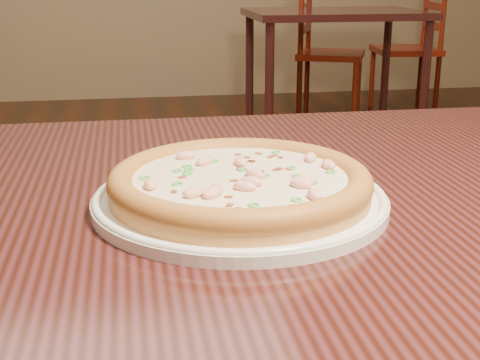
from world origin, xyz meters
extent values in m
cube|color=black|center=(0.26, -0.07, 0.73)|extent=(1.20, 0.80, 0.04)
cylinder|color=white|center=(0.14, -0.12, 0.76)|extent=(0.32, 0.32, 0.01)
torus|color=white|center=(0.14, -0.12, 0.76)|extent=(0.31, 0.31, 0.01)
cylinder|color=gold|center=(0.14, -0.12, 0.77)|extent=(0.28, 0.28, 0.02)
torus|color=#B86E39|center=(0.14, -0.12, 0.78)|extent=(0.28, 0.28, 0.03)
cylinder|color=beige|center=(0.14, -0.12, 0.78)|extent=(0.23, 0.23, 0.00)
ellipsoid|color=#F2B29E|center=(0.20, -0.16, 0.79)|extent=(0.03, 0.02, 0.01)
ellipsoid|color=#F2B29E|center=(0.15, -0.15, 0.79)|extent=(0.03, 0.02, 0.01)
ellipsoid|color=#F2B29E|center=(0.04, -0.15, 0.79)|extent=(0.01, 0.02, 0.01)
ellipsoid|color=#F2B29E|center=(0.11, -0.07, 0.79)|extent=(0.03, 0.03, 0.01)
ellipsoid|color=#F2B29E|center=(0.15, -0.13, 0.79)|extent=(0.03, 0.03, 0.01)
ellipsoid|color=#F2B29E|center=(0.24, -0.11, 0.79)|extent=(0.02, 0.02, 0.01)
ellipsoid|color=#F2B29E|center=(0.10, -0.18, 0.79)|extent=(0.03, 0.03, 0.01)
ellipsoid|color=#F2B29E|center=(0.14, -0.17, 0.79)|extent=(0.03, 0.02, 0.01)
ellipsoid|color=#F2B29E|center=(0.15, -0.08, 0.79)|extent=(0.02, 0.02, 0.01)
ellipsoid|color=#F2B29E|center=(0.09, -0.05, 0.79)|extent=(0.02, 0.01, 0.01)
ellipsoid|color=#F2B29E|center=(0.20, -0.20, 0.79)|extent=(0.01, 0.02, 0.01)
ellipsoid|color=#F2B29E|center=(0.09, -0.18, 0.79)|extent=(0.03, 0.02, 0.01)
ellipsoid|color=#F2B29E|center=(0.23, -0.08, 0.79)|extent=(0.02, 0.03, 0.01)
ellipsoid|color=#F2B29E|center=(0.11, -0.17, 0.79)|extent=(0.02, 0.03, 0.01)
ellipsoid|color=#F2B29E|center=(0.19, -0.17, 0.79)|extent=(0.03, 0.03, 0.01)
cube|color=maroon|center=(0.20, -0.11, 0.78)|extent=(0.01, 0.01, 0.00)
cube|color=maroon|center=(0.08, -0.12, 0.78)|extent=(0.01, 0.01, 0.00)
cube|color=maroon|center=(0.19, -0.05, 0.78)|extent=(0.01, 0.01, 0.00)
cube|color=maroon|center=(0.07, -0.16, 0.78)|extent=(0.01, 0.01, 0.00)
cube|color=maroon|center=(0.16, -0.05, 0.78)|extent=(0.01, 0.01, 0.00)
cube|color=maroon|center=(0.19, -0.06, 0.78)|extent=(0.01, 0.01, 0.00)
cube|color=maroon|center=(0.13, -0.14, 0.78)|extent=(0.01, 0.01, 0.00)
cube|color=maroon|center=(0.16, -0.11, 0.78)|extent=(0.01, 0.01, 0.00)
cube|color=maroon|center=(0.16, -0.07, 0.78)|extent=(0.01, 0.01, 0.00)
cube|color=maroon|center=(0.12, -0.22, 0.78)|extent=(0.01, 0.01, 0.00)
cube|color=maroon|center=(0.18, -0.04, 0.78)|extent=(0.01, 0.01, 0.00)
cube|color=maroon|center=(0.18, -0.11, 0.78)|extent=(0.01, 0.01, 0.00)
cube|color=maroon|center=(0.16, -0.07, 0.78)|extent=(0.01, 0.01, 0.00)
cube|color=maroon|center=(0.20, -0.06, 0.78)|extent=(0.01, 0.01, 0.00)
cube|color=maroon|center=(0.19, -0.10, 0.78)|extent=(0.01, 0.01, 0.00)
cube|color=maroon|center=(0.10, -0.18, 0.78)|extent=(0.01, 0.01, 0.00)
cube|color=maroon|center=(0.11, -0.21, 0.78)|extent=(0.01, 0.01, 0.00)
cube|color=maroon|center=(0.12, -0.19, 0.78)|extent=(0.01, 0.01, 0.00)
cube|color=maroon|center=(0.14, -0.10, 0.78)|extent=(0.01, 0.01, 0.00)
cube|color=maroon|center=(0.15, -0.04, 0.78)|extent=(0.01, 0.01, 0.00)
cube|color=maroon|center=(0.11, -0.22, 0.78)|extent=(0.01, 0.01, 0.00)
torus|color=green|center=(0.14, -0.22, 0.79)|extent=(0.01, 0.01, 0.00)
torus|color=green|center=(0.07, -0.14, 0.79)|extent=(0.02, 0.02, 0.00)
torus|color=green|center=(0.20, -0.04, 0.79)|extent=(0.01, 0.01, 0.00)
torus|color=green|center=(0.12, -0.06, 0.79)|extent=(0.02, 0.02, 0.00)
torus|color=green|center=(0.09, -0.11, 0.79)|extent=(0.02, 0.02, 0.00)
torus|color=green|center=(0.09, -0.08, 0.79)|extent=(0.02, 0.02, 0.00)
torus|color=green|center=(0.24, -0.13, 0.79)|extent=(0.01, 0.01, 0.00)
torus|color=green|center=(0.20, -0.10, 0.79)|extent=(0.02, 0.02, 0.00)
torus|color=green|center=(0.21, -0.16, 0.79)|extent=(0.01, 0.01, 0.00)
torus|color=green|center=(0.08, -0.09, 0.79)|extent=(0.01, 0.01, 0.00)
torus|color=green|center=(0.17, -0.13, 0.79)|extent=(0.02, 0.02, 0.00)
torus|color=green|center=(0.18, -0.21, 0.79)|extent=(0.02, 0.02, 0.00)
torus|color=green|center=(0.09, -0.10, 0.79)|extent=(0.02, 0.02, 0.00)
torus|color=green|center=(0.16, -0.12, 0.79)|extent=(0.01, 0.01, 0.00)
torus|color=green|center=(0.15, -0.10, 0.79)|extent=(0.02, 0.02, 0.00)
torus|color=green|center=(0.08, -0.17, 0.79)|extent=(0.02, 0.02, 0.00)
torus|color=green|center=(0.05, -0.15, 0.79)|extent=(0.01, 0.01, 0.00)
torus|color=green|center=(0.04, -0.11, 0.79)|extent=(0.01, 0.01, 0.00)
torus|color=green|center=(0.20, -0.13, 0.79)|extent=(0.01, 0.01, 0.00)
cube|color=black|center=(1.24, 3.05, 0.73)|extent=(1.00, 0.70, 0.04)
cylinder|color=black|center=(0.79, 2.75, 0.35)|extent=(0.05, 0.05, 0.71)
cylinder|color=black|center=(1.69, 2.75, 0.35)|extent=(0.05, 0.05, 0.71)
cylinder|color=black|center=(0.79, 3.35, 0.35)|extent=(0.05, 0.05, 0.71)
cylinder|color=black|center=(1.69, 3.35, 0.35)|extent=(0.05, 0.05, 0.71)
cube|color=#650F0A|center=(1.37, 3.53, 0.43)|extent=(0.55, 0.55, 0.04)
cylinder|color=#650F0A|center=(1.47, 3.30, 0.21)|extent=(0.04, 0.04, 0.41)
cylinder|color=#650F0A|center=(1.61, 3.63, 0.21)|extent=(0.04, 0.04, 0.41)
cylinder|color=#650F0A|center=(1.14, 3.44, 0.21)|extent=(0.04, 0.04, 0.41)
cylinder|color=#650F0A|center=(1.28, 3.77, 0.21)|extent=(0.04, 0.04, 0.41)
cylinder|color=#650F0A|center=(1.14, 3.44, 0.47)|extent=(0.04, 0.04, 0.95)
cylinder|color=#650F0A|center=(1.28, 3.77, 0.47)|extent=(0.04, 0.04, 0.95)
cube|color=#650F0A|center=(1.21, 3.60, 0.60)|extent=(0.17, 0.34, 0.05)
cube|color=#650F0A|center=(1.21, 3.60, 0.73)|extent=(0.17, 0.34, 0.05)
cube|color=#650F0A|center=(1.96, 3.69, 0.43)|extent=(0.46, 0.46, 0.04)
cylinder|color=#650F0A|center=(1.80, 3.88, 0.21)|extent=(0.04, 0.04, 0.41)
cylinder|color=#650F0A|center=(1.76, 3.53, 0.21)|extent=(0.04, 0.04, 0.41)
cylinder|color=#650F0A|center=(2.16, 3.85, 0.21)|extent=(0.04, 0.04, 0.41)
cylinder|color=#650F0A|center=(2.12, 3.49, 0.21)|extent=(0.04, 0.04, 0.41)
cylinder|color=#650F0A|center=(2.16, 3.85, 0.47)|extent=(0.04, 0.04, 0.95)
cylinder|color=#650F0A|center=(2.12, 3.49, 0.47)|extent=(0.04, 0.04, 0.95)
cube|color=#650F0A|center=(2.14, 3.67, 0.60)|extent=(0.07, 0.36, 0.05)
cube|color=#650F0A|center=(2.14, 3.67, 0.73)|extent=(0.07, 0.36, 0.05)
camera|label=1|loc=(0.03, -0.79, 1.00)|focal=50.00mm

